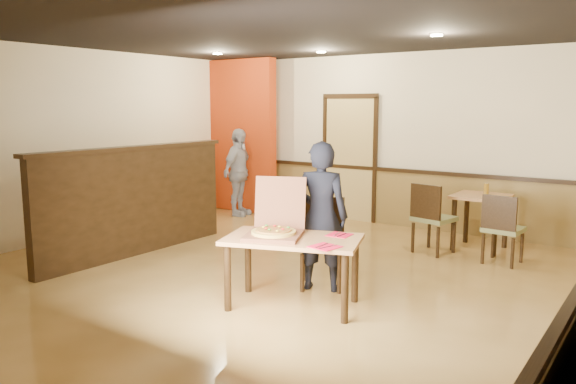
# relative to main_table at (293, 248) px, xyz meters

# --- Properties ---
(floor) EXTENTS (7.00, 7.00, 0.00)m
(floor) POSITION_rel_main_table_xyz_m (-0.83, 0.63, -0.59)
(floor) COLOR tan
(floor) RESTS_ON ground
(ceiling) EXTENTS (7.00, 7.00, 0.00)m
(ceiling) POSITION_rel_main_table_xyz_m (-0.83, 0.63, 2.21)
(ceiling) COLOR black
(ceiling) RESTS_ON wall_back
(wall_back) EXTENTS (7.00, 0.00, 7.00)m
(wall_back) POSITION_rel_main_table_xyz_m (-0.83, 4.13, 0.81)
(wall_back) COLOR beige
(wall_back) RESTS_ON floor
(wall_left) EXTENTS (0.00, 7.00, 7.00)m
(wall_left) POSITION_rel_main_table_xyz_m (-4.33, 0.63, 0.81)
(wall_left) COLOR beige
(wall_left) RESTS_ON floor
(wainscot_back) EXTENTS (7.00, 0.04, 0.90)m
(wainscot_back) POSITION_rel_main_table_xyz_m (-0.83, 4.10, -0.14)
(wainscot_back) COLOR olive
(wainscot_back) RESTS_ON floor
(chair_rail_back) EXTENTS (7.00, 0.06, 0.06)m
(chair_rail_back) POSITION_rel_main_table_xyz_m (-0.83, 4.08, 0.33)
(chair_rail_back) COLOR black
(chair_rail_back) RESTS_ON wall_back
(back_door) EXTENTS (0.90, 0.06, 2.10)m
(back_door) POSITION_rel_main_table_xyz_m (-1.63, 4.09, 0.46)
(back_door) COLOR #D5B86D
(back_door) RESTS_ON wall_back
(booth_partition) EXTENTS (0.20, 3.10, 1.44)m
(booth_partition) POSITION_rel_main_table_xyz_m (-2.83, 0.43, 0.15)
(booth_partition) COLOR black
(booth_partition) RESTS_ON floor
(red_accent_panel) EXTENTS (1.60, 0.20, 2.78)m
(red_accent_panel) POSITION_rel_main_table_xyz_m (-3.73, 3.63, 0.81)
(red_accent_panel) COLOR #A02D0B
(red_accent_panel) RESTS_ON floor
(spot_a) EXTENTS (0.14, 0.14, 0.02)m
(spot_a) POSITION_rel_main_table_xyz_m (-3.13, 2.43, 2.19)
(spot_a) COLOR #FBF2B0
(spot_a) RESTS_ON ceiling
(spot_b) EXTENTS (0.14, 0.14, 0.02)m
(spot_b) POSITION_rel_main_table_xyz_m (-1.63, 3.13, 2.19)
(spot_b) COLOR #FBF2B0
(spot_b) RESTS_ON ceiling
(spot_c) EXTENTS (0.14, 0.14, 0.02)m
(spot_c) POSITION_rel_main_table_xyz_m (0.57, 2.13, 2.19)
(spot_c) COLOR #FBF2B0
(spot_c) RESTS_ON ceiling
(main_table) EXTENTS (1.47, 1.13, 0.70)m
(main_table) POSITION_rel_main_table_xyz_m (0.00, 0.00, 0.00)
(main_table) COLOR #B37D4B
(main_table) RESTS_ON floor
(diner_chair) EXTENTS (0.64, 0.64, 0.96)m
(diner_chair) POSITION_rel_main_table_xyz_m (-0.11, 0.74, -0.06)
(diner_chair) COLOR olive
(diner_chair) RESTS_ON floor
(side_chair_left) EXTENTS (0.56, 0.56, 0.95)m
(side_chair_left) POSITION_rel_main_table_xyz_m (0.38, 2.70, -0.07)
(side_chair_left) COLOR olive
(side_chair_left) RESTS_ON floor
(side_chair_right) EXTENTS (0.47, 0.47, 0.88)m
(side_chair_right) POSITION_rel_main_table_xyz_m (1.29, 2.71, -0.11)
(side_chair_right) COLOR olive
(side_chair_right) RESTS_ON floor
(side_table) EXTENTS (0.71, 0.71, 0.76)m
(side_table) POSITION_rel_main_table_xyz_m (0.84, 3.32, -0.01)
(side_table) COLOR #B37D4B
(side_table) RESTS_ON floor
(diner) EXTENTS (0.68, 0.57, 1.60)m
(diner) POSITION_rel_main_table_xyz_m (-0.05, 0.60, 0.21)
(diner) COLOR black
(diner) RESTS_ON floor
(passerby) EXTENTS (0.55, 0.97, 1.56)m
(passerby) POSITION_rel_main_table_xyz_m (-3.42, 3.24, 0.19)
(passerby) COLOR #9997A0
(passerby) RESTS_ON floor
(pizza_box) EXTENTS (0.73, 0.78, 0.55)m
(pizza_box) POSITION_rel_main_table_xyz_m (-0.18, -0.05, 0.18)
(pizza_box) COLOR brown
(pizza_box) RESTS_ON main_table
(pizza) EXTENTS (0.52, 0.52, 0.03)m
(pizza) POSITION_rel_main_table_xyz_m (-0.15, -0.11, 0.16)
(pizza) COLOR gold
(pizza) RESTS_ON pizza_box
(napkin_near) EXTENTS (0.28, 0.28, 0.01)m
(napkin_near) POSITION_rel_main_table_xyz_m (0.45, -0.14, 0.11)
(napkin_near) COLOR red
(napkin_near) RESTS_ON main_table
(napkin_far) EXTENTS (0.23, 0.23, 0.01)m
(napkin_far) POSITION_rel_main_table_xyz_m (0.32, 0.35, 0.11)
(napkin_far) COLOR red
(napkin_far) RESTS_ON main_table
(condiment) EXTENTS (0.06, 0.06, 0.16)m
(condiment) POSITION_rel_main_table_xyz_m (0.89, 3.37, 0.25)
(condiment) COLOR olive
(condiment) RESTS_ON side_table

